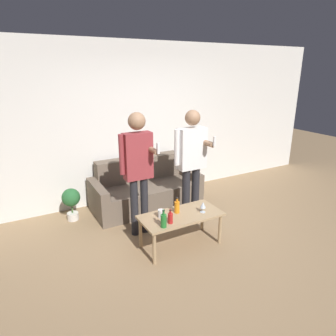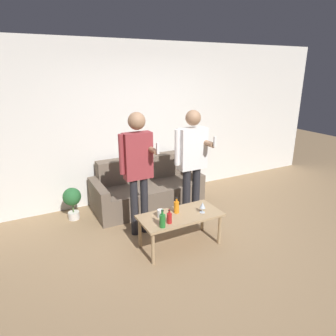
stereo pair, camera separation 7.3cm
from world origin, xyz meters
TOP-DOWN VIEW (x-y plane):
  - ground_plane at (0.00, 0.00)m, footprint 16.00×16.00m
  - wall_back at (0.00, 2.11)m, footprint 8.00×0.06m
  - couch at (-0.09, 1.64)m, footprint 1.79×0.83m
  - coffee_table at (-0.19, 0.28)m, footprint 1.08×0.51m
  - bottle_orange at (-0.54, 0.10)m, footprint 0.07×0.07m
  - bottle_green at (-0.42, 0.15)m, footprint 0.06×0.06m
  - bottle_dark at (-0.21, 0.36)m, footprint 0.07×0.07m
  - wine_glass_near at (0.10, 0.20)m, footprint 0.08×0.08m
  - cup_on_table at (-0.45, 0.34)m, footprint 0.08×0.08m
  - person_standing_left at (-0.54, 0.83)m, footprint 0.45×0.43m
  - person_standing_right at (0.35, 0.89)m, footprint 0.51×0.44m
  - potted_plant at (-1.30, 1.69)m, footprint 0.28×0.28m

SIDE VIEW (x-z plane):
  - ground_plane at x=0.00m, z-range 0.00..0.00m
  - couch at x=-0.09m, z-range -0.12..0.69m
  - potted_plant at x=-1.30m, z-range 0.07..0.59m
  - coffee_table at x=-0.19m, z-range 0.17..0.62m
  - cup_on_table at x=-0.45m, z-range 0.45..0.56m
  - bottle_green at x=-0.42m, z-range 0.43..0.61m
  - bottle_dark at x=-0.21m, z-range 0.43..0.64m
  - bottle_orange at x=-0.54m, z-range 0.43..0.65m
  - wine_glass_near at x=0.10m, z-range 0.48..0.62m
  - person_standing_right at x=0.35m, z-range 0.15..1.84m
  - person_standing_left at x=-0.54m, z-range 0.18..1.91m
  - wall_back at x=0.00m, z-range 0.00..2.70m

